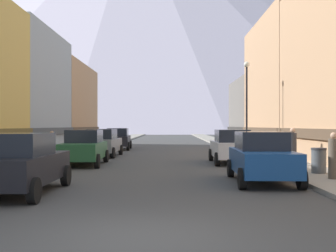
{
  "coord_description": "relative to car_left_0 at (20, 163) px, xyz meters",
  "views": [
    {
      "loc": [
        0.62,
        -7.59,
        2.0
      ],
      "look_at": [
        0.26,
        40.85,
        1.94
      ],
      "focal_mm": 45.73,
      "sensor_mm": 36.0,
      "label": 1
    }
  ],
  "objects": [
    {
      "name": "mountain_backdrop",
      "position": [
        -17.84,
        255.16,
        68.54
      ],
      "size": [
        353.89,
        353.89,
        138.88
      ],
      "primitive_type": "cone",
      "color": "silver",
      "rests_on": "ground"
    },
    {
      "name": "trash_bin_right",
      "position": [
        10.15,
        4.2,
        -0.26
      ],
      "size": [
        0.59,
        0.59,
        0.98
      ],
      "color": "#4C5156",
      "rests_on": "sidewalk_right"
    },
    {
      "name": "streetlamp_right",
      "position": [
        9.15,
        14.38,
        3.09
      ],
      "size": [
        0.36,
        0.36,
        5.86
      ],
      "color": "black",
      "rests_on": "sidewalk_right"
    },
    {
      "name": "storefront_right_2",
      "position": [
        16.18,
        21.29,
        4.09
      ],
      "size": [
        10.06,
        12.92,
        10.32
      ],
      "color": "tan",
      "rests_on": "ground"
    },
    {
      "name": "car_right_1",
      "position": [
        7.6,
        10.16,
        0.0
      ],
      "size": [
        2.06,
        4.4,
        1.78
      ],
      "color": "silver",
      "rests_on": "ground"
    },
    {
      "name": "car_left_0",
      "position": [
        0.0,
        0.0,
        0.0
      ],
      "size": [
        2.07,
        4.4,
        1.78
      ],
      "color": "black",
      "rests_on": "ground"
    },
    {
      "name": "car_right_0",
      "position": [
        7.6,
        2.59,
        0.0
      ],
      "size": [
        2.17,
        4.45,
        1.78
      ],
      "color": "#19478C",
      "rests_on": "ground"
    },
    {
      "name": "pedestrian_0",
      "position": [
        -2.45,
        12.09,
        -0.05
      ],
      "size": [
        0.36,
        0.36,
        1.54
      ],
      "color": "navy",
      "rests_on": "sidewalk_left"
    },
    {
      "name": "car_left_2",
      "position": [
        -0.0,
        15.05,
        0.0
      ],
      "size": [
        2.18,
        4.45,
        1.78
      ],
      "color": "slate",
      "rests_on": "ground"
    },
    {
      "name": "car_left_3",
      "position": [
        0.0,
        23.05,
        0.0
      ],
      "size": [
        2.22,
        4.47,
        1.78
      ],
      "color": "black",
      "rests_on": "ground"
    },
    {
      "name": "pedestrian_2",
      "position": [
        10.05,
        2.42,
        -0.01
      ],
      "size": [
        0.36,
        0.36,
        1.62
      ],
      "color": "brown",
      "rests_on": "sidewalk_right"
    },
    {
      "name": "storefront_left_2",
      "position": [
        -7.06,
        17.18,
        3.23
      ],
      "size": [
        7.02,
        10.17,
        8.56
      ],
      "color": "#99A5B2",
      "rests_on": "ground"
    },
    {
      "name": "car_left_1",
      "position": [
        -0.0,
        9.13,
        0.0
      ],
      "size": [
        2.17,
        4.45,
        1.78
      ],
      "color": "#265933",
      "rests_on": "ground"
    },
    {
      "name": "storefront_left_3",
      "position": [
        -7.53,
        28.46,
        2.85
      ],
      "size": [
        7.96,
        12.22,
        7.79
      ],
      "color": "tan",
      "rests_on": "ground"
    },
    {
      "name": "storefront_right_3",
      "position": [
        15.04,
        33.24,
        2.4
      ],
      "size": [
        7.78,
        10.87,
        6.86
      ],
      "color": "#66605B",
      "rests_on": "ground"
    },
    {
      "name": "sidewalk_left",
      "position": [
        -2.45,
        30.16,
        -0.82
      ],
      "size": [
        2.5,
        100.0,
        0.15
      ],
      "primitive_type": "cube",
      "color": "gray",
      "rests_on": "ground"
    },
    {
      "name": "sidewalk_right",
      "position": [
        10.05,
        30.16,
        -0.82
      ],
      "size": [
        2.5,
        100.0,
        0.15
      ],
      "primitive_type": "cube",
      "color": "gray",
      "rests_on": "ground"
    },
    {
      "name": "ground_plane",
      "position": [
        3.8,
        -4.84,
        -0.9
      ],
      "size": [
        400.0,
        400.0,
        0.0
      ],
      "primitive_type": "plane",
      "color": "#404040"
    },
    {
      "name": "pedestrian_1",
      "position": [
        10.05,
        7.41,
        0.06
      ],
      "size": [
        0.36,
        0.36,
        1.75
      ],
      "color": "#333338",
      "rests_on": "sidewalk_right"
    }
  ]
}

